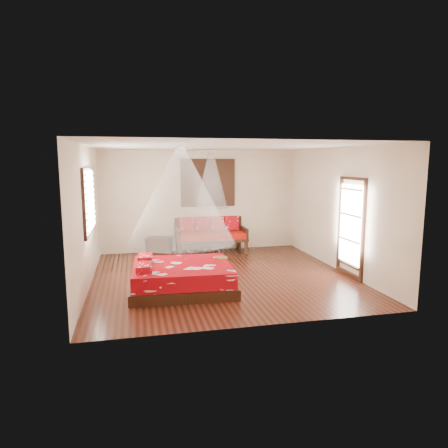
% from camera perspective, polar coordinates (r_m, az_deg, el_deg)
% --- Properties ---
extents(room, '(5.54, 5.54, 2.84)m').
position_cam_1_polar(room, '(8.53, -0.32, 1.60)').
color(room, black).
rests_on(room, ground).
extents(bed, '(2.07, 1.89, 0.63)m').
position_cam_1_polar(bed, '(7.93, -6.08, -7.50)').
color(bed, black).
rests_on(bed, floor).
extents(daybed, '(1.91, 0.85, 0.97)m').
position_cam_1_polar(daybed, '(11.02, -1.94, -1.37)').
color(daybed, black).
rests_on(daybed, floor).
extents(storage_chest, '(0.78, 0.66, 0.46)m').
position_cam_1_polar(storage_chest, '(10.96, -9.24, -3.07)').
color(storage_chest, black).
rests_on(storage_chest, floor).
extents(shutter_panel, '(1.52, 0.06, 1.32)m').
position_cam_1_polar(shutter_panel, '(11.18, -2.29, 5.89)').
color(shutter_panel, black).
rests_on(shutter_panel, wall_back).
extents(window_left, '(0.10, 1.74, 1.34)m').
position_cam_1_polar(window_left, '(8.55, -18.69, 3.18)').
color(window_left, black).
rests_on(window_left, wall_left).
extents(glazed_door, '(0.08, 1.02, 2.16)m').
position_cam_1_polar(glazed_door, '(9.02, 17.66, -0.55)').
color(glazed_door, black).
rests_on(glazed_door, floor).
extents(wine_tray, '(0.26, 0.26, 0.21)m').
position_cam_1_polar(wine_tray, '(8.28, -0.39, -4.56)').
color(wine_tray, brown).
rests_on(wine_tray, bed).
extents(mosquito_net_main, '(2.04, 2.04, 1.80)m').
position_cam_1_polar(mosquito_net_main, '(7.64, -6.16, 4.10)').
color(mosquito_net_main, white).
rests_on(mosquito_net_main, ceiling).
extents(mosquito_net_daybed, '(0.87, 0.87, 1.50)m').
position_cam_1_polar(mosquito_net_daybed, '(10.72, -1.84, 6.30)').
color(mosquito_net_daybed, white).
rests_on(mosquito_net_daybed, ceiling).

